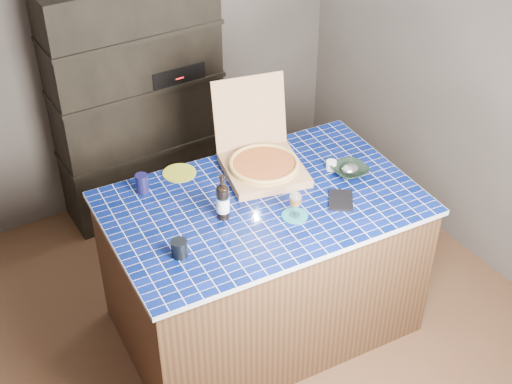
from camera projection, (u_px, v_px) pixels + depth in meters
room at (245, 162)px, 3.86m from camera, size 3.50×3.50×3.50m
shelving_unit at (138, 101)px, 5.12m from camera, size 1.20×0.41×1.80m
kitchen_island at (262, 265)px, 4.33m from camera, size 1.83×1.23×0.97m
pizza_box at (262, 161)px, 4.25m from camera, size 0.56×0.64×0.49m
mead_bottle at (223, 201)px, 3.86m from camera, size 0.08×0.08×0.28m
teal_trivet at (295, 216)px, 3.93m from camera, size 0.15×0.15×0.01m
wine_glass at (295, 200)px, 3.87m from camera, size 0.07×0.07×0.16m
tumbler at (179, 248)px, 3.64m from camera, size 0.08×0.08×0.09m
dvd_case at (341, 200)px, 4.04m from camera, size 0.22×0.23×0.01m
bowl at (350, 171)px, 4.25m from camera, size 0.21×0.21×0.05m
foil_contents at (350, 169)px, 4.24m from camera, size 0.11×0.09×0.05m
white_jar at (331, 165)px, 4.29m from camera, size 0.06×0.06×0.05m
navy_cup at (142, 183)px, 4.08m from camera, size 0.07×0.07×0.12m
green_trivet at (179, 173)px, 4.27m from camera, size 0.20×0.20×0.01m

